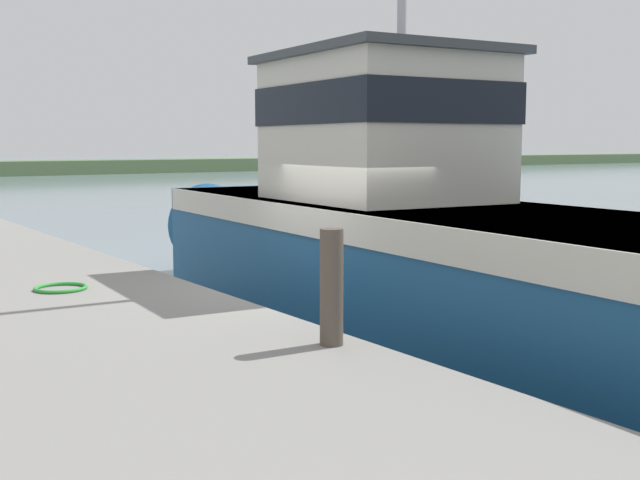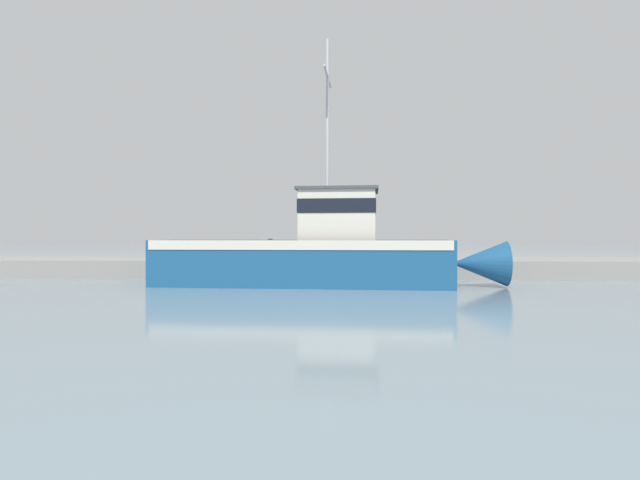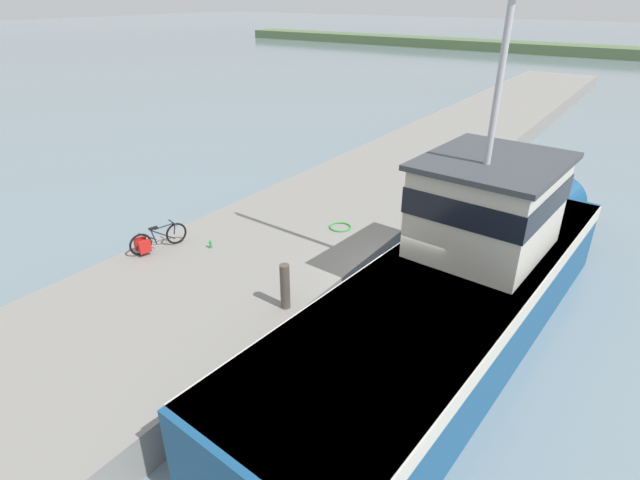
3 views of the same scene
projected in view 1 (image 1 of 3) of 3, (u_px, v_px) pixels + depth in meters
The scene contains 7 objects.
ground_plane at pixel (309, 348), 11.04m from camera, with size 320.00×320.00×0.00m, color gray.
far_shoreline at pixel (206, 165), 81.06m from camera, with size 180.00×5.00×1.27m, color #567047.
fishing_boat_main at pixel (414, 237), 11.39m from camera, with size 4.17×14.99×10.57m.
boat_green_anchored at pixel (413, 191), 35.10m from camera, with size 3.02×6.15×1.96m.
boat_white_moored at pixel (507, 165), 76.54m from camera, with size 5.20×4.12×4.57m.
mooring_post at pixel (332, 287), 7.52m from camera, with size 0.22×0.22×1.11m, color #51473D.
hose_coil at pixel (61, 288), 10.44m from camera, with size 0.68×0.68×0.05m, color green.
Camera 1 is at (-5.91, -9.02, 2.80)m, focal length 45.00 mm.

